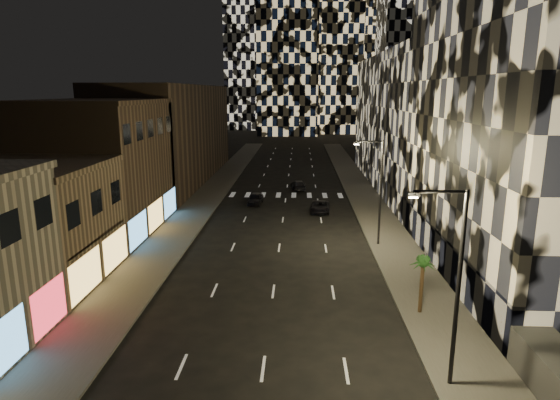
# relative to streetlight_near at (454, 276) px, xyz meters

# --- Properties ---
(sidewalk_left) EXTENTS (4.00, 120.00, 0.15)m
(sidewalk_left) POSITION_rel_streetlight_near_xyz_m (-18.35, 40.00, -5.28)
(sidewalk_left) COLOR #47443F
(sidewalk_left) RESTS_ON ground
(sidewalk_right) EXTENTS (4.00, 120.00, 0.15)m
(sidewalk_right) POSITION_rel_streetlight_near_xyz_m (1.65, 40.00, -5.28)
(sidewalk_right) COLOR #47443F
(sidewalk_right) RESTS_ON ground
(curb_left) EXTENTS (0.20, 120.00, 0.15)m
(curb_left) POSITION_rel_streetlight_near_xyz_m (-16.25, 40.00, -5.28)
(curb_left) COLOR #4C4C47
(curb_left) RESTS_ON ground
(curb_right) EXTENTS (0.20, 120.00, 0.15)m
(curb_right) POSITION_rel_streetlight_near_xyz_m (-0.45, 40.00, -5.28)
(curb_right) COLOR #4C4C47
(curb_right) RESTS_ON ground
(retail_tan) EXTENTS (10.00, 10.00, 8.00)m
(retail_tan) POSITION_rel_streetlight_near_xyz_m (-25.35, 11.00, -1.35)
(retail_tan) COLOR #7C644A
(retail_tan) RESTS_ON ground
(retail_brown) EXTENTS (10.00, 15.00, 12.00)m
(retail_brown) POSITION_rel_streetlight_near_xyz_m (-25.35, 23.50, 0.65)
(retail_brown) COLOR brown
(retail_brown) RESTS_ON ground
(retail_filler_left) EXTENTS (10.00, 40.00, 14.00)m
(retail_filler_left) POSITION_rel_streetlight_near_xyz_m (-25.35, 50.00, 1.65)
(retail_filler_left) COLOR brown
(retail_filler_left) RESTS_ON ground
(midrise_base) EXTENTS (0.60, 25.00, 3.00)m
(midrise_base) POSITION_rel_streetlight_near_xyz_m (3.95, 14.50, -3.85)
(midrise_base) COLOR #383838
(midrise_base) RESTS_ON ground
(midrise_filler_right) EXTENTS (16.00, 40.00, 18.00)m
(midrise_filler_right) POSITION_rel_streetlight_near_xyz_m (11.65, 47.00, 3.65)
(midrise_filler_right) COLOR #232326
(midrise_filler_right) RESTS_ON ground
(streetlight_near) EXTENTS (2.55, 0.25, 9.00)m
(streetlight_near) POSITION_rel_streetlight_near_xyz_m (0.00, 0.00, 0.00)
(streetlight_near) COLOR black
(streetlight_near) RESTS_ON sidewalk_right
(streetlight_far) EXTENTS (2.55, 0.25, 9.00)m
(streetlight_far) POSITION_rel_streetlight_near_xyz_m (0.00, 20.00, 0.00)
(streetlight_far) COLOR black
(streetlight_far) RESTS_ON sidewalk_right
(car_dark_midlane) EXTENTS (1.86, 4.02, 1.34)m
(car_dark_midlane) POSITION_rel_streetlight_near_xyz_m (-11.85, 34.83, -4.68)
(car_dark_midlane) COLOR black
(car_dark_midlane) RESTS_ON ground
(car_dark_oncoming) EXTENTS (2.32, 4.49, 1.25)m
(car_dark_oncoming) POSITION_rel_streetlight_near_xyz_m (-6.79, 43.60, -4.73)
(car_dark_oncoming) COLOR black
(car_dark_oncoming) RESTS_ON ground
(car_dark_rightlane) EXTENTS (2.19, 4.37, 1.19)m
(car_dark_rightlane) POSITION_rel_streetlight_near_xyz_m (-4.31, 31.40, -4.76)
(car_dark_rightlane) COLOR black
(car_dark_rightlane) RESTS_ON ground
(palm_tree) EXTENTS (1.79, 1.79, 3.53)m
(palm_tree) POSITION_rel_streetlight_near_xyz_m (0.65, 7.09, -2.29)
(palm_tree) COLOR #47331E
(palm_tree) RESTS_ON sidewalk_right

